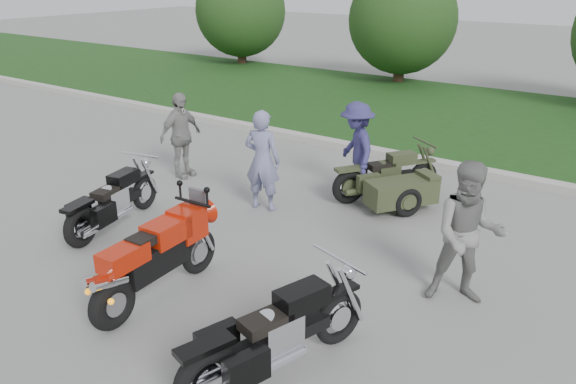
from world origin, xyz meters
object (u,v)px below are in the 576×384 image
Objects in this scene: cruiser_sidecar at (393,185)px; person_denim at (356,149)px; cruiser_right at (271,339)px; person_stripe at (262,161)px; cruiser_left at (111,204)px; sportbike_red at (155,257)px; person_grey at (468,235)px; person_back at (181,135)px.

person_denim is (-0.81, 0.13, 0.46)m from cruiser_sidecar.
person_denim reaches higher than cruiser_right.
person_stripe is 1.75m from person_denim.
cruiser_left is 1.23× the size of person_stripe.
cruiser_sidecar is at bearing 72.69° from sportbike_red.
sportbike_red is 3.74m from person_grey.
cruiser_sidecar is at bearing 34.28° from cruiser_left.
cruiser_left is 2.49m from person_stripe.
sportbike_red is at bearing -172.23° from cruiser_right.
cruiser_sidecar is at bearing 106.08° from person_grey.
person_denim is at bearing 114.31° from person_grey.
person_stripe reaches higher than person_denim.
person_back is at bearing -131.89° from cruiser_sidecar.
sportbike_red is 1.27× the size of person_back.
cruiser_left is at bearing -158.22° from person_back.
person_grey reaches higher than person_stripe.
sportbike_red is at bearing -50.86° from person_denim.
person_grey is at bearing 31.73° from sportbike_red.
person_denim is (0.95, 1.48, -0.01)m from person_stripe.
person_stripe is 0.96× the size of person_grey.
person_back is at bearing -21.45° from person_stripe.
person_denim is at bearing -154.87° from cruiser_sidecar.
person_grey is (1.07, 2.46, 0.45)m from cruiser_right.
person_back is (-2.90, 3.35, 0.24)m from sportbike_red.
cruiser_left is at bearing 151.43° from sportbike_red.
cruiser_right is at bearing -12.64° from sportbike_red.
cruiser_left is 4.23m from person_denim.
person_stripe reaches higher than cruiser_sidecar.
sportbike_red is 3.07m from person_stripe.
sportbike_red is 1.23× the size of person_stripe.
person_back is at bearing 142.94° from person_grey.
person_grey is 1.06× the size of person_denim.
person_denim is (0.29, 4.46, 0.25)m from sportbike_red.
cruiser_left is 1.27× the size of person_back.
person_grey is 1.08× the size of person_back.
person_denim is (2.39, 3.46, 0.42)m from cruiser_left.
person_denim is 1.02× the size of person_back.
person_grey is at bearing 2.70° from person_denim.
person_grey reaches higher than person_back.
person_back is (-4.89, 3.68, 0.38)m from cruiser_right.
cruiser_left is at bearing 166.82° from person_grey.
person_back reaches higher than cruiser_sidecar.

